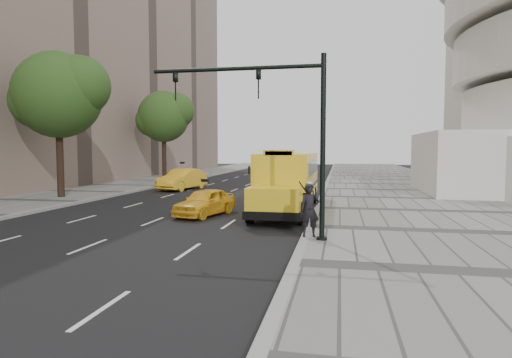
% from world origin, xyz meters
% --- Properties ---
extents(ground, '(140.00, 140.00, 0.00)m').
position_xyz_m(ground, '(0.00, 0.00, 0.00)').
color(ground, black).
rests_on(ground, ground).
extents(sidewalk_museum, '(12.00, 140.00, 0.15)m').
position_xyz_m(sidewalk_museum, '(12.00, 0.00, 0.07)').
color(sidewalk_museum, gray).
rests_on(sidewalk_museum, ground).
extents(sidewalk_far, '(6.00, 140.00, 0.15)m').
position_xyz_m(sidewalk_far, '(-11.00, 0.00, 0.07)').
color(sidewalk_far, gray).
rests_on(sidewalk_far, ground).
extents(curb_museum, '(0.30, 140.00, 0.15)m').
position_xyz_m(curb_museum, '(6.00, 0.00, 0.07)').
color(curb_museum, gray).
rests_on(curb_museum, ground).
extents(curb_far, '(0.30, 140.00, 0.15)m').
position_xyz_m(curb_far, '(-8.00, 0.00, 0.07)').
color(curb_far, gray).
rests_on(curb_far, ground).
extents(tree_b, '(6.13, 5.45, 9.39)m').
position_xyz_m(tree_b, '(-10.40, 1.85, 6.71)').
color(tree_b, black).
rests_on(tree_b, ground).
extents(tree_c, '(5.82, 5.18, 9.13)m').
position_xyz_m(tree_c, '(-10.40, 18.43, 6.58)').
color(tree_c, black).
rests_on(tree_c, ground).
extents(school_bus, '(2.96, 11.56, 3.19)m').
position_xyz_m(school_bus, '(4.50, 0.24, 1.76)').
color(school_bus, gold).
rests_on(school_bus, ground).
extents(taxi_near, '(2.54, 4.18, 1.33)m').
position_xyz_m(taxi_near, '(0.75, -2.88, 0.66)').
color(taxi_near, yellow).
rests_on(taxi_near, ground).
extents(taxi_far, '(2.74, 5.31, 1.67)m').
position_xyz_m(taxi_far, '(-5.12, 9.46, 0.83)').
color(taxi_far, yellow).
rests_on(taxi_far, ground).
extents(pedestrian, '(0.76, 0.58, 1.88)m').
position_xyz_m(pedestrian, '(6.15, -7.69, 1.09)').
color(pedestrian, black).
rests_on(pedestrian, sidewalk_museum).
extents(traffic_signal, '(6.18, 0.36, 6.40)m').
position_xyz_m(traffic_signal, '(5.19, -8.11, 4.09)').
color(traffic_signal, black).
rests_on(traffic_signal, ground).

